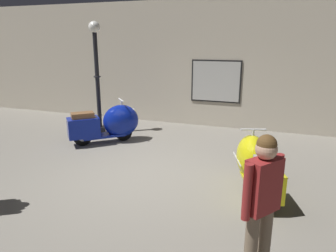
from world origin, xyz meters
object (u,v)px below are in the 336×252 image
scooter_1 (255,164)px  visitor_1 (262,199)px  scooter_0 (110,123)px  lamppost (97,73)px

scooter_1 → visitor_1: 2.15m
visitor_1 → scooter_1: bearing=-48.5°
scooter_1 → visitor_1: visitor_1 is taller
scooter_0 → scooter_1: size_ratio=0.96×
scooter_1 → scooter_0: bearing=50.6°
scooter_0 → scooter_1: (3.58, -1.41, -0.03)m
scooter_1 → lamppost: bearing=46.6°
scooter_0 → visitor_1: visitor_1 is taller
lamppost → scooter_0: bearing=-42.6°
lamppost → visitor_1: size_ratio=1.84×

